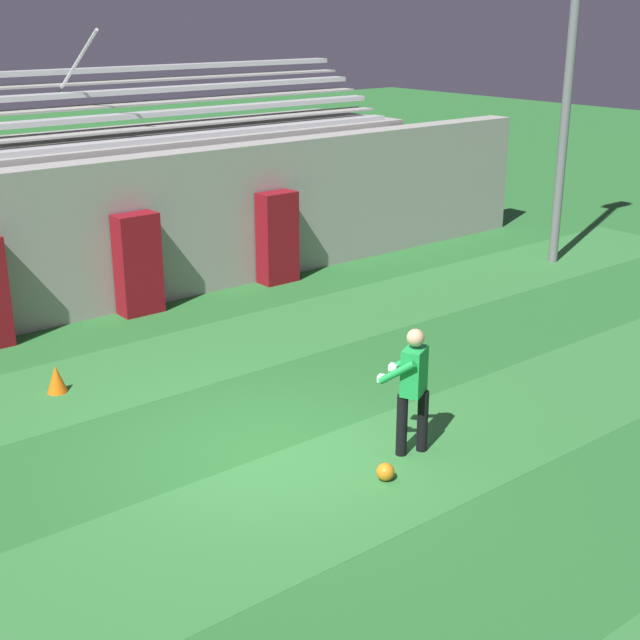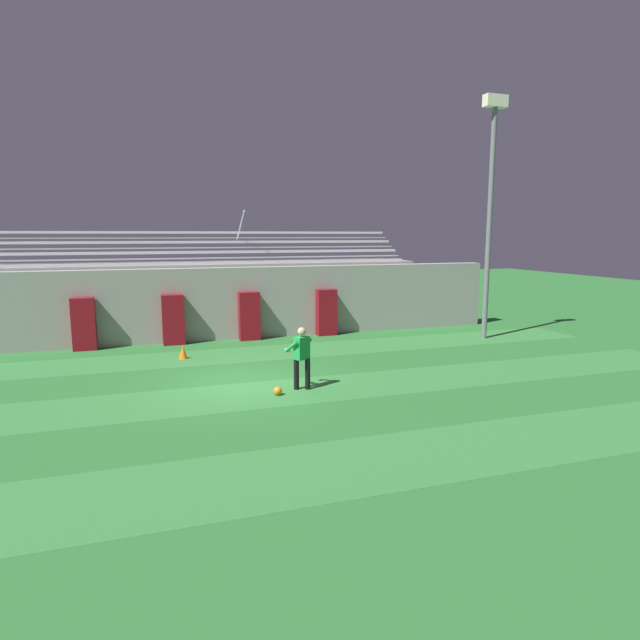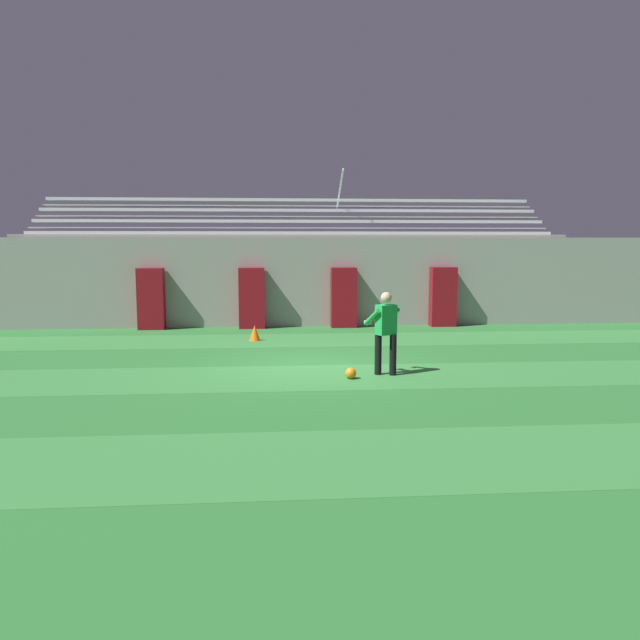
% 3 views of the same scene
% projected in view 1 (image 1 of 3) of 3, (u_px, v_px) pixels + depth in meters
% --- Properties ---
extents(ground_plane, '(80.00, 80.00, 0.00)m').
position_uv_depth(ground_plane, '(266.00, 452.00, 11.36)').
color(ground_plane, '#286B2D').
extents(turf_stripe_mid, '(28.00, 2.36, 0.01)m').
position_uv_depth(turf_stripe_mid, '(330.00, 491.00, 10.42)').
color(turf_stripe_mid, '#337A38').
rests_on(turf_stripe_mid, ground).
extents(turf_stripe_far, '(28.00, 2.36, 0.01)m').
position_uv_depth(turf_stripe_far, '(137.00, 371.00, 13.89)').
color(turf_stripe_far, '#337A38').
rests_on(turf_stripe_far, ground).
extents(back_wall, '(24.00, 0.60, 2.80)m').
position_uv_depth(back_wall, '(48.00, 246.00, 15.66)').
color(back_wall, '#999691').
rests_on(back_wall, ground).
extents(padding_pillar_gate_right, '(0.79, 0.44, 1.87)m').
position_uv_depth(padding_pillar_gate_right, '(138.00, 264.00, 16.26)').
color(padding_pillar_gate_right, maroon).
rests_on(padding_pillar_gate_right, ground).
extents(padding_pillar_far_right, '(0.79, 0.44, 1.87)m').
position_uv_depth(padding_pillar_far_right, '(277.00, 238.00, 18.15)').
color(padding_pillar_far_right, maroon).
rests_on(padding_pillar_far_right, ground).
extents(bleacher_stand, '(18.00, 3.35, 5.03)m').
position_uv_depth(bleacher_stand, '(6.00, 221.00, 17.09)').
color(bleacher_stand, '#999691').
rests_on(bleacher_stand, ground).
extents(goalkeeper, '(0.72, 0.68, 1.67)m').
position_uv_depth(goalkeeper, '(412.00, 383.00, 11.04)').
color(goalkeeper, black).
rests_on(goalkeeper, ground).
extents(soccer_ball, '(0.22, 0.22, 0.22)m').
position_uv_depth(soccer_ball, '(385.00, 472.00, 10.64)').
color(soccer_ball, orange).
rests_on(soccer_ball, ground).
extents(traffic_cone, '(0.30, 0.30, 0.42)m').
position_uv_depth(traffic_cone, '(56.00, 379.00, 13.06)').
color(traffic_cone, orange).
rests_on(traffic_cone, ground).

